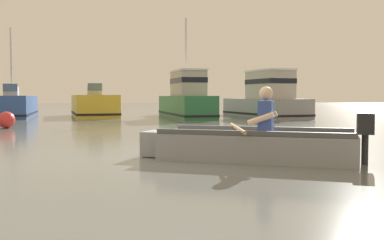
% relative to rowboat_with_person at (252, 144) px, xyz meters
% --- Properties ---
extents(ground_plane, '(120.00, 120.00, 0.00)m').
position_rel_rowboat_with_person_xyz_m(ground_plane, '(-1.35, 0.86, -0.25)').
color(ground_plane, slate).
extents(rowboat_with_person, '(3.49, 2.49, 1.19)m').
position_rel_rowboat_with_person_xyz_m(rowboat_with_person, '(0.00, 0.00, 0.00)').
color(rowboat_with_person, gray).
rests_on(rowboat_with_person, ground).
extents(moored_boat_blue, '(2.42, 6.44, 4.39)m').
position_rel_rowboat_with_person_xyz_m(moored_boat_blue, '(-7.10, 16.38, 0.26)').
color(moored_boat_blue, '#2D519E').
rests_on(moored_boat_blue, ground).
extents(moored_boat_yellow, '(2.65, 5.07, 1.67)m').
position_rel_rowboat_with_person_xyz_m(moored_boat_yellow, '(-3.14, 16.13, 0.27)').
color(moored_boat_yellow, gold).
rests_on(moored_boat_yellow, ground).
extents(moored_boat_green, '(1.99, 6.41, 4.79)m').
position_rel_rowboat_with_person_xyz_m(moored_boat_green, '(1.31, 14.49, 0.60)').
color(moored_boat_green, '#287042').
rests_on(moored_boat_green, ground).
extents(moored_boat_grey, '(2.89, 6.29, 2.34)m').
position_rel_rowboat_with_person_xyz_m(moored_boat_grey, '(5.38, 14.45, 0.60)').
color(moored_boat_grey, gray).
rests_on(moored_boat_grey, ground).
extents(mooring_buoy, '(0.54, 0.54, 0.54)m').
position_rel_rowboat_with_person_xyz_m(mooring_buoy, '(-5.60, 8.22, 0.02)').
color(mooring_buoy, red).
rests_on(mooring_buoy, ground).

